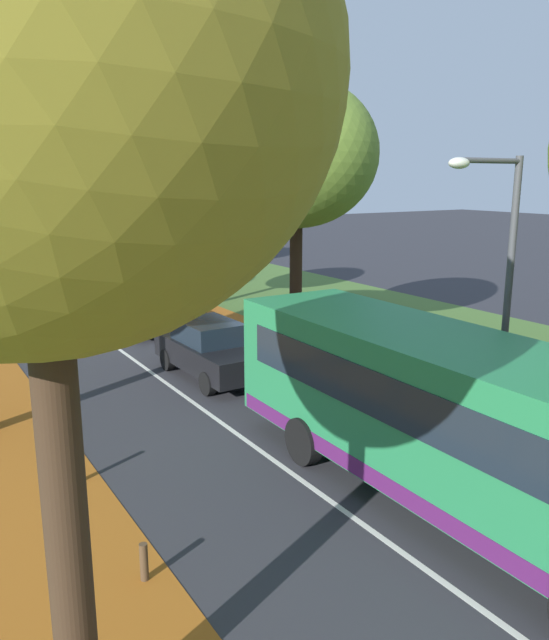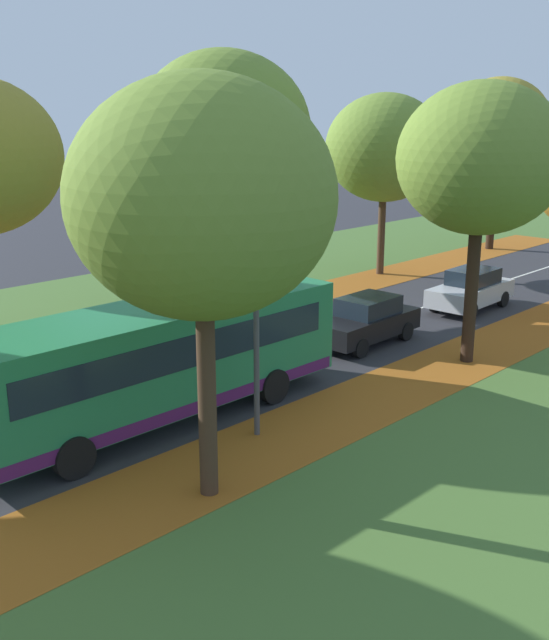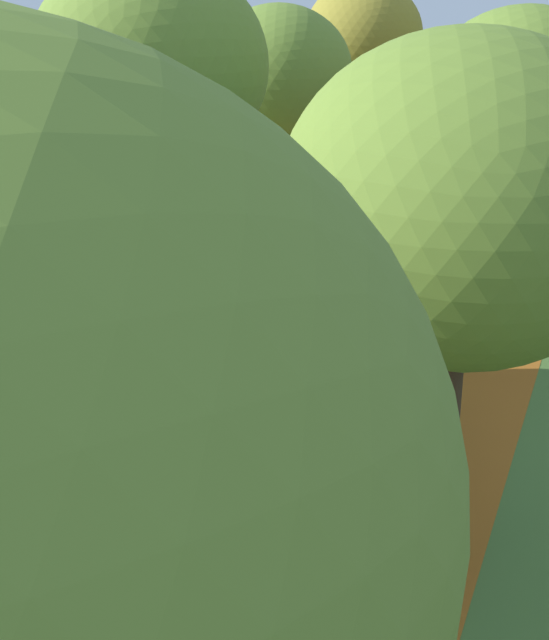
% 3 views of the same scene
% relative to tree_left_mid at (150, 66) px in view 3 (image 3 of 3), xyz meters
% --- Properties ---
extents(grass_verge_left, '(12.00, 90.00, 0.01)m').
position_rel_tree_left_mid_xyz_m(grass_verge_left, '(-4.43, 1.94, -6.93)').
color(grass_verge_left, '#476B2D').
rests_on(grass_verge_left, ground).
extents(leaf_litter_left, '(2.80, 60.00, 0.00)m').
position_rel_tree_left_mid_xyz_m(leaf_litter_left, '(0.17, -4.06, -6.93)').
color(leaf_litter_left, '#9E5619').
rests_on(leaf_litter_left, grass_verge_left).
extents(leaf_litter_right, '(2.80, 60.00, 0.00)m').
position_rel_tree_left_mid_xyz_m(leaf_litter_right, '(9.37, -4.06, -6.93)').
color(leaf_litter_right, '#9E5619').
rests_on(leaf_litter_right, grass_verge_right).
extents(road_centre_line, '(0.12, 80.00, 0.01)m').
position_rel_tree_left_mid_xyz_m(road_centre_line, '(4.77, 1.94, -6.93)').
color(road_centre_line, silver).
rests_on(road_centre_line, ground).
extents(tree_left_mid, '(6.37, 6.37, 9.82)m').
position_rel_tree_left_mid_xyz_m(tree_left_mid, '(0.00, 0.00, 0.00)').
color(tree_left_mid, black).
rests_on(tree_left_mid, ground).
extents(tree_left_far, '(5.54, 5.54, 8.48)m').
position_rel_tree_left_mid_xyz_m(tree_left_far, '(-0.35, 10.34, -0.96)').
color(tree_left_far, '#422D1E').
rests_on(tree_left_far, ground).
extents(tree_left_distant, '(5.49, 5.49, 9.45)m').
position_rel_tree_left_mid_xyz_m(tree_left_distant, '(0.02, 20.27, 0.02)').
color(tree_left_distant, black).
rests_on(tree_left_distant, ground).
extents(tree_right_near, '(5.09, 5.09, 8.39)m').
position_rel_tree_left_mid_xyz_m(tree_right_near, '(10.14, -9.64, -0.85)').
color(tree_right_near, '#422D1E').
rests_on(tree_right_near, ground).
extents(tree_right_mid, '(5.00, 5.00, 8.54)m').
position_rel_tree_left_mid_xyz_m(tree_right_mid, '(9.52, 1.63, -0.66)').
color(tree_right_mid, black).
rests_on(tree_right_mid, ground).
extents(tree_right_far, '(4.08, 4.08, 6.97)m').
position_rel_tree_left_mid_xyz_m(tree_right_far, '(9.53, 9.80, -1.83)').
color(tree_right_far, black).
rests_on(tree_right_far, ground).
extents(bollard_fifth, '(0.12, 0.12, 0.58)m').
position_rel_tree_left_mid_xyz_m(bollard_fifth, '(1.18, -7.02, -6.65)').
color(bollard_fifth, '#4C3823').
rests_on(bollard_fifth, ground).
extents(bollard_sixth, '(0.12, 0.12, 0.74)m').
position_rel_tree_left_mid_xyz_m(bollard_sixth, '(1.20, -3.55, -6.56)').
color(bollard_sixth, '#4C3823').
rests_on(bollard_sixth, ground).
extents(streetlamp_right, '(1.89, 0.28, 6.00)m').
position_rel_tree_left_mid_xyz_m(streetlamp_right, '(8.44, -6.92, -3.20)').
color(streetlamp_right, '#47474C').
rests_on(streetlamp_right, ground).
extents(bus, '(2.74, 10.42, 2.98)m').
position_rel_tree_left_mid_xyz_m(bus, '(6.38, -8.02, -5.23)').
color(bus, '#237A47').
rests_on(bus, ground).
extents(car_black_lead, '(1.86, 4.24, 1.62)m').
position_rel_tree_left_mid_xyz_m(car_black_lead, '(6.09, 0.86, -6.12)').
color(car_black_lead, black).
rests_on(car_black_lead, ground).
extents(car_silver_following, '(1.88, 4.25, 1.62)m').
position_rel_tree_left_mid_xyz_m(car_silver_following, '(6.26, 7.43, -6.12)').
color(car_silver_following, '#B7BABF').
rests_on(car_silver_following, ground).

